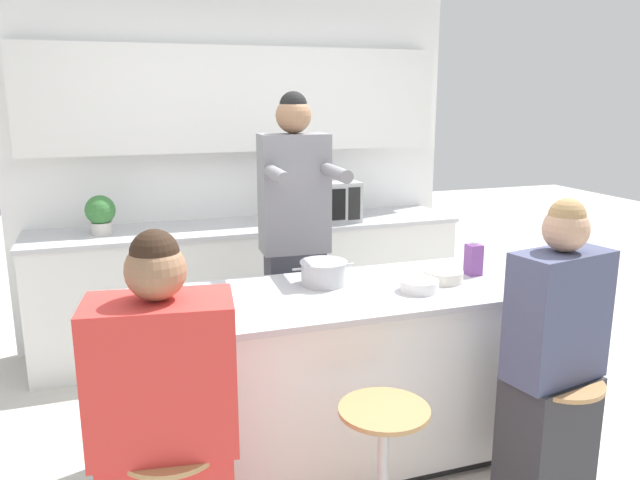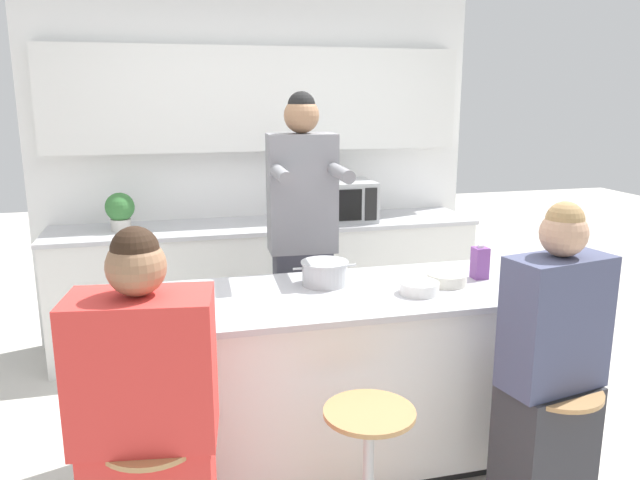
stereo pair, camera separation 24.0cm
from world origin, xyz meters
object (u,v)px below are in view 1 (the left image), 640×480
kitchen_island (325,378)px  microwave (322,201)px  bar_stool_center (382,475)px  juice_carton (474,259)px  coffee_cup_near (197,298)px  fruit_bowl (419,285)px  person_wrapped_blanket (166,438)px  cooking_pot (324,273)px  potted_plant (100,213)px  person_seated_near (552,375)px  bar_stool_rightmost (555,442)px  person_cooking (295,255)px

kitchen_island → microwave: (0.54, 1.60, 0.62)m
bar_stool_center → juice_carton: bearing=40.7°
kitchen_island → coffee_cup_near: size_ratio=20.00×
fruit_bowl → microwave: bearing=86.9°
kitchen_island → juice_carton: juice_carton is taller
person_wrapped_blanket → cooking_pot: size_ratio=4.34×
juice_carton → fruit_bowl: bearing=-158.5°
kitchen_island → microwave: microwave is taller
fruit_bowl → person_wrapped_blanket: bearing=-156.3°
fruit_bowl → microwave: size_ratio=0.38×
coffee_cup_near → potted_plant: 1.69m
person_wrapped_blanket → person_seated_near: bearing=8.1°
cooking_pot → microwave: (0.50, 1.47, 0.11)m
bar_stool_rightmost → cooking_pot: bearing=132.5°
kitchen_island → fruit_bowl: 0.67m
cooking_pot → microwave: microwave is taller
bar_stool_center → person_cooking: (0.04, 1.34, 0.59)m
kitchen_island → bar_stool_center: 0.71m
bar_stool_center → potted_plant: size_ratio=2.44×
person_seated_near → cooking_pot: 1.18m
person_wrapped_blanket → juice_carton: bearing=31.2°
cooking_pot → coffee_cup_near: size_ratio=3.18×
bar_stool_rightmost → potted_plant: (-1.86, 2.36, 0.73)m
person_wrapped_blanket → coffee_cup_near: bearing=80.1°
person_cooking → potted_plant: bearing=140.3°
bar_stool_rightmost → person_wrapped_blanket: size_ratio=0.45×
microwave → fruit_bowl: bearing=-93.1°
bar_stool_center → fruit_bowl: size_ratio=3.36×
bar_stool_center → person_seated_near: (0.82, 0.01, 0.31)m
bar_stool_rightmost → juice_carton: (0.03, 0.77, 0.65)m
potted_plant → person_cooking: bearing=-43.1°
fruit_bowl → juice_carton: size_ratio=1.05×
person_cooking → person_wrapped_blanket: person_cooking is taller
person_cooking → juice_carton: size_ratio=10.27×
kitchen_island → bar_stool_center: kitchen_island is taller
kitchen_island → fruit_bowl: size_ratio=10.76×
person_seated_near → microwave: bearing=85.8°
bar_stool_rightmost → potted_plant: 3.09m
kitchen_island → person_cooking: bearing=86.4°
cooking_pot → juice_carton: (0.82, -0.09, 0.02)m
person_seated_near → fruit_bowl: person_seated_near is taller
person_wrapped_blanket → person_seated_near: (1.66, 0.00, -0.02)m
microwave → bar_stool_center: bearing=-103.3°
bar_stool_rightmost → microwave: bearing=97.0°
person_cooking → cooking_pot: size_ratio=5.69×
kitchen_island → bar_stool_center: (0.00, -0.70, -0.11)m
fruit_bowl → juice_carton: bearing=21.5°
person_cooking → coffee_cup_near: 0.92m
person_cooking → potted_plant: 1.46m
juice_carton → potted_plant: size_ratio=0.69×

